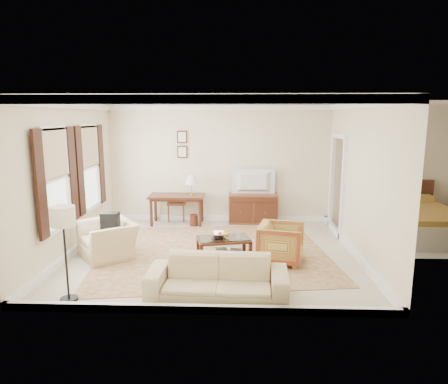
# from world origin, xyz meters

# --- Properties ---
(room_shell) EXTENTS (5.51, 5.01, 2.91)m
(room_shell) POSITION_xyz_m (0.00, 0.00, 2.47)
(room_shell) COLOR beige
(room_shell) RESTS_ON ground
(annex_bedroom) EXTENTS (3.00, 2.70, 2.90)m
(annex_bedroom) POSITION_xyz_m (4.49, 1.15, 0.34)
(annex_bedroom) COLOR beige
(annex_bedroom) RESTS_ON ground
(window_front) EXTENTS (0.12, 1.56, 1.80)m
(window_front) POSITION_xyz_m (-2.70, -0.70, 1.55)
(window_front) COLOR #CCB284
(window_front) RESTS_ON room_shell
(window_rear) EXTENTS (0.12, 1.56, 1.80)m
(window_rear) POSITION_xyz_m (-2.70, 0.90, 1.55)
(window_rear) COLOR #CCB284
(window_rear) RESTS_ON room_shell
(doorway) EXTENTS (0.10, 1.12, 2.25)m
(doorway) POSITION_xyz_m (2.71, 1.50, 1.08)
(doorway) COLOR white
(doorway) RESTS_ON room_shell
(rug) EXTENTS (4.79, 4.25, 0.01)m
(rug) POSITION_xyz_m (-0.01, -0.01, 0.01)
(rug) COLOR brown
(rug) RESTS_ON room_shell
(writing_desk) EXTENTS (1.34, 0.67, 0.73)m
(writing_desk) POSITION_xyz_m (-1.02, 2.07, 0.62)
(writing_desk) COLOR #3F1D12
(writing_desk) RESTS_ON room_shell
(desk_chair) EXTENTS (0.50, 0.50, 1.05)m
(desk_chair) POSITION_xyz_m (-1.07, 2.42, 0.53)
(desk_chair) COLOR brown
(desk_chair) RESTS_ON room_shell
(desk_lamp) EXTENTS (0.32, 0.32, 0.50)m
(desk_lamp) POSITION_xyz_m (-0.65, 2.07, 0.98)
(desk_lamp) COLOR silver
(desk_lamp) RESTS_ON writing_desk
(framed_prints) EXTENTS (0.25, 0.04, 0.68)m
(framed_prints) POSITION_xyz_m (-0.92, 2.47, 1.94)
(framed_prints) COLOR #3F1D12
(framed_prints) RESTS_ON room_shell
(sideboard) EXTENTS (1.20, 0.46, 0.74)m
(sideboard) POSITION_xyz_m (0.85, 2.24, 0.37)
(sideboard) COLOR brown
(sideboard) RESTS_ON room_shell
(tv) EXTENTS (1.02, 0.58, 0.13)m
(tv) POSITION_xyz_m (0.85, 2.22, 1.25)
(tv) COLOR black
(tv) RESTS_ON sideboard
(coffee_table) EXTENTS (1.06, 0.76, 0.41)m
(coffee_table) POSITION_xyz_m (0.22, -0.32, 0.31)
(coffee_table) COLOR #3F1D12
(coffee_table) RESTS_ON room_shell
(fruit_bowl) EXTENTS (0.42, 0.42, 0.10)m
(fruit_bowl) POSITION_xyz_m (0.12, -0.27, 0.46)
(fruit_bowl) COLOR silver
(fruit_bowl) RESTS_ON coffee_table
(book_a) EXTENTS (0.28, 0.11, 0.38)m
(book_a) POSITION_xyz_m (0.07, -0.34, 0.16)
(book_a) COLOR brown
(book_a) RESTS_ON coffee_table
(book_b) EXTENTS (0.28, 0.07, 0.38)m
(book_b) POSITION_xyz_m (0.33, -0.34, 0.16)
(book_b) COLOR brown
(book_b) RESTS_ON coffee_table
(striped_armchair) EXTENTS (0.88, 0.92, 0.79)m
(striped_armchair) POSITION_xyz_m (1.26, -0.48, 0.40)
(striped_armchair) COLOR brown
(striped_armchair) RESTS_ON room_shell
(club_armchair) EXTENTS (1.16, 1.24, 0.91)m
(club_armchair) POSITION_xyz_m (-1.96, -0.32, 0.45)
(club_armchair) COLOR #D0B88D
(club_armchair) RESTS_ON room_shell
(backpack) EXTENTS (0.31, 0.37, 0.40)m
(backpack) POSITION_xyz_m (-1.91, -0.29, 0.70)
(backpack) COLOR black
(backpack) RESTS_ON club_armchair
(sofa) EXTENTS (2.07, 0.69, 0.80)m
(sofa) POSITION_xyz_m (0.19, -1.96, 0.40)
(sofa) COLOR #D0B88D
(sofa) RESTS_ON room_shell
(floor_lamp) EXTENTS (0.34, 0.34, 1.40)m
(floor_lamp) POSITION_xyz_m (-1.96, -2.15, 1.16)
(floor_lamp) COLOR black
(floor_lamp) RESTS_ON room_shell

